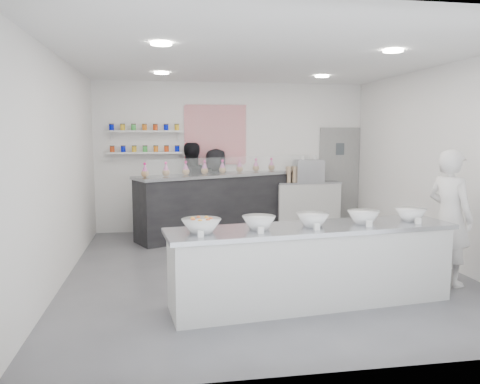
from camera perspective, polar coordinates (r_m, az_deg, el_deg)
name	(u,v)px	position (r m, az deg, el deg)	size (l,w,h in m)	color
floor	(263,269)	(6.94, 2.76, -9.42)	(6.00, 6.00, 0.00)	#515156
ceiling	(264,59)	(6.73, 2.92, 15.87)	(6.00, 6.00, 0.00)	white
back_wall	(232,157)	(9.62, -0.94, 4.30)	(5.50, 5.50, 0.00)	white
left_wall	(61,170)	(6.66, -21.00, 2.56)	(6.00, 6.00, 0.00)	white
right_wall	(440,165)	(7.73, 23.22, 3.03)	(6.00, 6.00, 0.00)	white
back_door	(339,177)	(10.21, 11.97, 1.78)	(0.88, 0.04, 2.10)	gray
pattern_panel	(215,135)	(9.54, -3.02, 6.97)	(1.25, 0.03, 1.20)	red
jar_shelf_lower	(145,153)	(9.42, -11.48, 4.71)	(1.45, 0.22, 0.04)	silver
jar_shelf_upper	(145,131)	(9.41, -11.55, 7.27)	(1.45, 0.22, 0.04)	silver
preserve_jars	(145,138)	(9.39, -11.53, 6.41)	(1.45, 0.10, 0.56)	#C63C0F
downlight_0	(161,44)	(5.59, -9.58, 17.37)	(0.24, 0.24, 0.02)	white
downlight_1	(393,51)	(6.26, 18.16, 16.02)	(0.24, 0.24, 0.02)	white
downlight_2	(162,73)	(8.16, -9.53, 14.11)	(0.24, 0.24, 0.02)	white
downlight_3	(322,76)	(8.63, 9.97, 13.71)	(0.24, 0.24, 0.02)	white
prep_counter	(312,265)	(5.56, 8.76, -8.79)	(3.37, 0.77, 0.92)	silver
back_bar	(231,203)	(9.29, -1.07, -1.35)	(3.90, 0.71, 1.21)	black
sneeze_guard	(241,165)	(8.92, 0.10, 3.27)	(3.85, 0.02, 0.33)	white
espresso_ledge	(307,205)	(9.85, 8.21, -1.59)	(1.33, 0.42, 0.98)	silver
espresso_machine	(308,171)	(9.78, 8.35, 2.54)	(0.58, 0.40, 0.44)	#93969E
cup_stacks	(291,174)	(9.67, 6.23, 2.17)	(0.24, 0.24, 0.32)	#9C7763
prep_bowls	(313,220)	(5.44, 8.87, -3.37)	(2.97, 0.47, 0.15)	white
label_cards	(323,232)	(4.96, 10.06, -4.88)	(2.66, 0.04, 0.07)	white
cookie_bags	(231,166)	(9.21, -1.09, 3.16)	(3.74, 0.14, 0.26)	#D25FAF
woman_prep	(450,217)	(6.70, 24.18, -2.83)	(0.65, 0.43, 1.78)	silver
staff_left	(190,188)	(9.42, -6.11, 0.53)	(0.87, 0.68, 1.80)	black
staff_right	(216,190)	(9.47, -2.95, 0.24)	(0.82, 0.53, 1.68)	black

